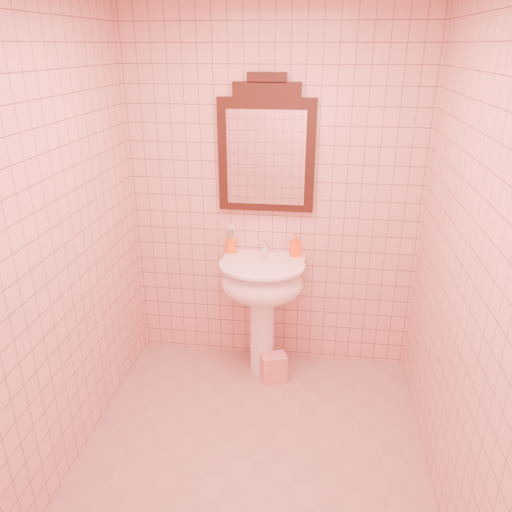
# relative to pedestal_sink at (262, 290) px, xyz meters

# --- Properties ---
(floor) EXTENTS (2.20, 2.20, 0.00)m
(floor) POSITION_rel_pedestal_sink_xyz_m (0.04, -0.87, -0.66)
(floor) COLOR tan
(floor) RESTS_ON ground
(back_wall) EXTENTS (2.00, 0.02, 2.50)m
(back_wall) POSITION_rel_pedestal_sink_xyz_m (0.04, 0.23, 0.59)
(back_wall) COLOR #DBA098
(back_wall) RESTS_ON floor
(pedestal_sink) EXTENTS (0.58, 0.58, 0.86)m
(pedestal_sink) POSITION_rel_pedestal_sink_xyz_m (0.00, 0.00, 0.00)
(pedestal_sink) COLOR white
(pedestal_sink) RESTS_ON floor
(faucet) EXTENTS (0.04, 0.16, 0.11)m
(faucet) POSITION_rel_pedestal_sink_xyz_m (0.00, 0.14, 0.26)
(faucet) COLOR white
(faucet) RESTS_ON pedestal_sink
(mirror) EXTENTS (0.64, 0.06, 0.89)m
(mirror) POSITION_rel_pedestal_sink_xyz_m (0.00, 0.20, 0.92)
(mirror) COLOR black
(mirror) RESTS_ON back_wall
(toothbrush_cup) EXTENTS (0.08, 0.08, 0.18)m
(toothbrush_cup) POSITION_rel_pedestal_sink_xyz_m (-0.24, 0.17, 0.25)
(toothbrush_cup) COLOR orange
(toothbrush_cup) RESTS_ON pedestal_sink
(soap_dispenser) EXTENTS (0.09, 0.09, 0.16)m
(soap_dispenser) POSITION_rel_pedestal_sink_xyz_m (0.21, 0.16, 0.28)
(soap_dispenser) COLOR #FF5B15
(soap_dispenser) RESTS_ON pedestal_sink
(towel) EXTENTS (0.20, 0.17, 0.21)m
(towel) POSITION_rel_pedestal_sink_xyz_m (0.10, -0.11, -0.56)
(towel) COLOR pink
(towel) RESTS_ON floor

